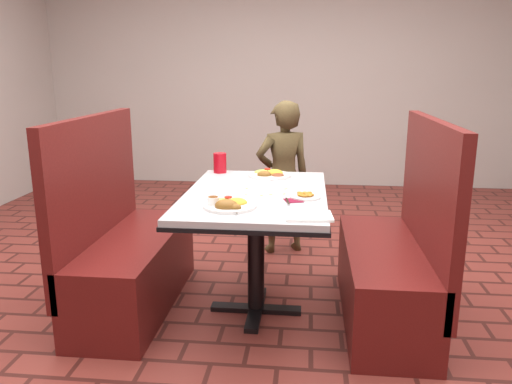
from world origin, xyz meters
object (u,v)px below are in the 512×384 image
booth_bench_right (393,266)px  plantain_plate (305,196)px  diner_person (283,178)px  far_dinner_plate (270,173)px  booth_bench_left (126,255)px  red_tumbler (220,163)px  near_dinner_plate (229,202)px  dining_table (256,208)px

booth_bench_right → plantain_plate: 0.68m
booth_bench_right → diner_person: 1.31m
diner_person → far_dinner_plate: bearing=63.3°
booth_bench_left → red_tumbler: booth_bench_left is taller
near_dinner_plate → red_tumbler: 0.90m
booth_bench_left → booth_bench_right: size_ratio=1.00×
diner_person → plantain_plate: bearing=77.2°
dining_table → booth_bench_right: bearing=0.0°
dining_table → booth_bench_left: bearing=180.0°
booth_bench_right → near_dinner_plate: size_ratio=4.46×
dining_table → booth_bench_right: 0.86m
booth_bench_left → plantain_plate: size_ratio=7.07×
booth_bench_right → near_dinner_plate: (-0.90, -0.34, 0.45)m
red_tumbler → plantain_plate: bearing=-47.0°
booth_bench_left → far_dinner_plate: bearing=27.4°
dining_table → far_dinner_plate: (0.04, 0.44, 0.12)m
booth_bench_left → diner_person: 1.43m
diner_person → far_dinner_plate: diner_person is taller
dining_table → plantain_plate: 0.32m
far_dinner_plate → red_tumbler: bearing=165.2°
near_dinner_plate → red_tumbler: red_tumbler is taller
booth_bench_left → near_dinner_plate: bearing=-26.4°
plantain_plate → diner_person: bearing=98.8°
dining_table → diner_person: (0.10, 1.07, -0.05)m
diner_person → dining_table: bearing=63.0°
plantain_plate → red_tumbler: red_tumbler is taller
booth_bench_right → red_tumbler: bearing=154.4°
near_dinner_plate → plantain_plate: bearing=32.5°
booth_bench_right → red_tumbler: booth_bench_right is taller
dining_table → plantain_plate: plantain_plate is taller
dining_table → plantain_plate: bearing=-19.4°
far_dinner_plate → booth_bench_left: bearing=-152.6°
booth_bench_right → red_tumbler: (-1.10, 0.53, 0.49)m
booth_bench_right → red_tumbler: 1.31m
near_dinner_plate → diner_person: bearing=81.8°
red_tumbler → booth_bench_left: bearing=-133.2°
diner_person → far_dinner_plate: (-0.06, -0.64, 0.17)m
dining_table → booth_bench_left: 0.86m
diner_person → red_tumbler: 0.71m
booth_bench_right → plantain_plate: size_ratio=7.07×
far_dinner_plate → booth_bench_right: bearing=-30.1°
far_dinner_plate → diner_person: bearing=85.0°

